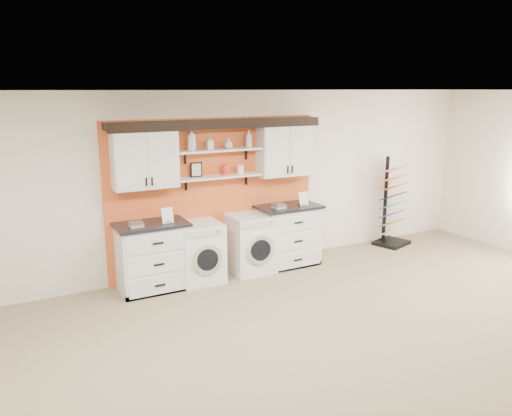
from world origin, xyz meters
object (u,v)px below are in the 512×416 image
base_cabinet_right (288,235)px  sample_rack (392,217)px  dryer (250,243)px  base_cabinet_left (153,257)px  washer (199,252)px

base_cabinet_right → sample_rack: size_ratio=0.62×
base_cabinet_right → sample_rack: bearing=0.9°
dryer → sample_rack: size_ratio=0.57×
dryer → base_cabinet_right: bearing=0.3°
base_cabinet_left → base_cabinet_right: base_cabinet_right is taller
dryer → sample_rack: (2.95, 0.04, 0.06)m
base_cabinet_right → washer: size_ratio=1.13×
washer → dryer: bearing=0.0°
base_cabinet_right → washer: base_cabinet_right is taller
base_cabinet_left → base_cabinet_right: 2.26m
base_cabinet_left → washer: base_cabinet_left is taller
washer → base_cabinet_right: bearing=0.1°
dryer → sample_rack: sample_rack is taller
base_cabinet_left → dryer: base_cabinet_left is taller
base_cabinet_right → washer: (-1.56, -0.00, -0.05)m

